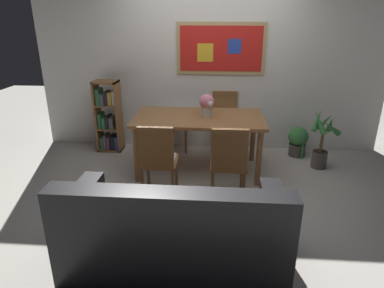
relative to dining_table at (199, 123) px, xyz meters
name	(u,v)px	position (x,y,z in m)	size (l,w,h in m)	color
ground_plane	(204,189)	(0.10, -0.54, -0.67)	(12.00, 12.00, 0.00)	#B7B2A8
wall_back_with_painting	(210,64)	(0.10, 0.95, 0.64)	(5.20, 0.14, 2.60)	silver
dining_table	(199,123)	(0.00, 0.00, 0.00)	(1.67, 0.93, 0.76)	brown
dining_chair_near_left	(158,157)	(-0.40, -0.83, -0.13)	(0.40, 0.41, 0.91)	brown
dining_chair_near_right	(229,159)	(0.37, -0.83, -0.13)	(0.40, 0.41, 0.91)	brown
dining_chair_far_left	(176,115)	(-0.40, 0.83, -0.13)	(0.40, 0.41, 0.91)	brown
dining_chair_far_right	(224,117)	(0.35, 0.78, -0.13)	(0.40, 0.41, 0.91)	brown
leather_couch	(174,233)	(-0.09, -1.88, -0.36)	(1.80, 0.84, 0.84)	black
bookshelf	(109,119)	(-1.42, 0.63, -0.16)	(0.36, 0.28, 1.09)	brown
potted_ivy	(298,141)	(1.45, 0.62, -0.44)	(0.29, 0.29, 0.51)	#4C4742
potted_palm	(321,143)	(1.66, 0.20, -0.30)	(0.40, 0.41, 0.84)	#4C4742
flower_vase	(207,104)	(0.10, 0.03, 0.25)	(0.19, 0.20, 0.29)	beige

